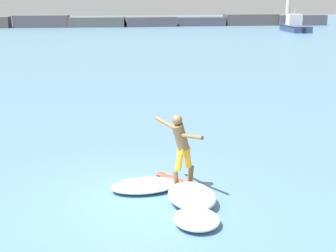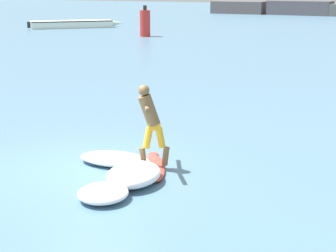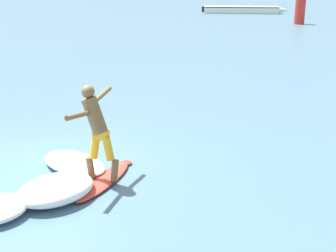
% 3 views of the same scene
% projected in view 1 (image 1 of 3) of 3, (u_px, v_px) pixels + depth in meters
% --- Properties ---
extents(ground_plane, '(200.00, 200.00, 0.00)m').
position_uv_depth(ground_plane, '(132.00, 198.00, 10.92)').
color(ground_plane, slate).
extents(rock_jetty_breakwater, '(54.96, 4.70, 5.25)m').
position_uv_depth(rock_jetty_breakwater, '(156.00, 21.00, 70.93)').
color(rock_jetty_breakwater, '#585152').
rests_on(rock_jetty_breakwater, ground).
extents(surfboard, '(1.30, 1.98, 0.22)m').
position_uv_depth(surfboard, '(182.00, 185.00, 11.58)').
color(surfboard, '#DF483C').
rests_on(surfboard, ground).
extents(surfer, '(0.95, 1.48, 1.79)m').
position_uv_depth(surfer, '(181.00, 144.00, 11.20)').
color(surfer, brown).
rests_on(surfer, surfboard).
extents(fishing_boat_near_jetty, '(2.72, 6.87, 3.09)m').
position_uv_depth(fishing_boat_near_jetty, '(295.00, 26.00, 60.57)').
color(fishing_boat_near_jetty, navy).
rests_on(fishing_boat_near_jetty, ground).
extents(wave_foam_at_tail, '(1.72, 1.03, 0.25)m').
position_uv_depth(wave_foam_at_tail, '(145.00, 186.00, 11.35)').
color(wave_foam_at_tail, white).
rests_on(wave_foam_at_tail, ground).
extents(wave_foam_at_nose, '(1.21, 1.54, 0.39)m').
position_uv_depth(wave_foam_at_nose, '(192.00, 196.00, 10.58)').
color(wave_foam_at_nose, white).
rests_on(wave_foam_at_nose, ground).
extents(wave_foam_beside, '(1.21, 1.27, 0.27)m').
position_uv_depth(wave_foam_beside, '(196.00, 219.00, 9.62)').
color(wave_foam_beside, white).
rests_on(wave_foam_beside, ground).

